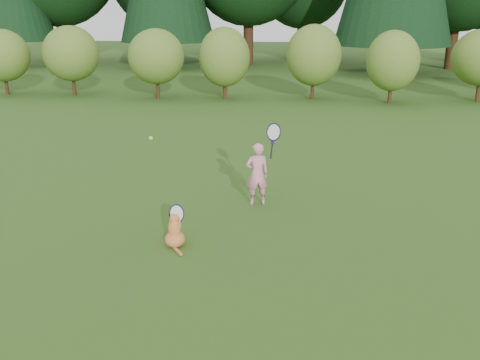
# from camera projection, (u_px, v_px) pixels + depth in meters

# --- Properties ---
(ground) EXTENTS (100.00, 100.00, 0.00)m
(ground) POSITION_uv_depth(u_px,v_px,m) (221.00, 240.00, 8.00)
(ground) COLOR #295116
(ground) RESTS_ON ground
(shrub_row) EXTENTS (28.00, 3.00, 2.80)m
(shrub_row) POSITION_uv_depth(u_px,v_px,m) (268.00, 62.00, 19.88)
(shrub_row) COLOR #457022
(shrub_row) RESTS_ON ground
(child) EXTENTS (0.66, 0.45, 1.66)m
(child) POSITION_uv_depth(u_px,v_px,m) (258.00, 173.00, 9.30)
(child) COLOR pink
(child) RESTS_ON ground
(cat) EXTENTS (0.39, 0.73, 0.68)m
(cat) POSITION_uv_depth(u_px,v_px,m) (175.00, 229.00, 7.76)
(cat) COLOR #C35525
(cat) RESTS_ON ground
(tennis_ball) EXTENTS (0.07, 0.07, 0.07)m
(tennis_ball) POSITION_uv_depth(u_px,v_px,m) (151.00, 138.00, 9.18)
(tennis_ball) COLOR #D2EC1B
(tennis_ball) RESTS_ON ground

